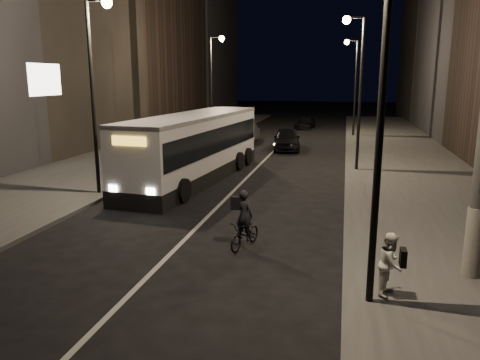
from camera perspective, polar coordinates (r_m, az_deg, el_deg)
The scene contains 15 objects.
ground at distance 15.86m, azimuth -6.00°, elevation -6.51°, with size 180.00×180.00×0.00m, color black.
sidewalk_right at distance 28.88m, azimuth 19.67°, elevation 1.61°, with size 7.00×70.00×0.16m, color #3C3C39.
sidewalk_left at distance 31.62m, azimuth -12.57°, elevation 2.92°, with size 7.00×70.00×0.16m, color #3C3C39.
building_row_left at distance 47.89m, azimuth -14.08°, elevation 19.09°, with size 8.00×61.00×22.00m, color black.
streetlight_right_near at distance 10.21m, azimuth 15.63°, elevation 13.30°, with size 1.20×0.44×8.12m.
streetlight_right_mid at distance 26.21m, azimuth 13.99°, elevation 12.56°, with size 1.20×0.44×8.12m.
streetlight_right_far at distance 42.20m, azimuth 13.60°, elevation 12.38°, with size 1.20×0.44×8.12m.
streetlight_left_near at distance 20.87m, azimuth -17.05°, elevation 12.53°, with size 1.20×0.44×8.12m.
streetlight_left_far at distance 37.61m, azimuth -3.17°, elevation 12.74°, with size 1.20×0.44×8.12m.
city_bus at distance 23.76m, azimuth -5.51°, elevation 4.33°, with size 3.80×12.52×3.33m.
cyclist_on_bicycle at distance 14.31m, azimuth 0.59°, elevation -5.94°, with size 1.03×1.71×1.86m.
pedestrian_woman at distance 11.52m, azimuth 17.91°, elevation -9.70°, with size 0.72×0.56×1.49m, color silver.
car_near at distance 34.02m, azimuth 5.69°, elevation 5.00°, with size 1.84×4.57×1.56m, color black.
car_mid at distance 37.71m, azimuth 0.68°, elevation 5.78°, with size 1.64×4.71×1.55m, color #3E3F41.
car_far at distance 48.73m, azimuth 7.99°, elevation 6.92°, with size 1.62×3.98×1.16m, color black.
Camera 1 is at (4.88, -14.20, 5.12)m, focal length 35.00 mm.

